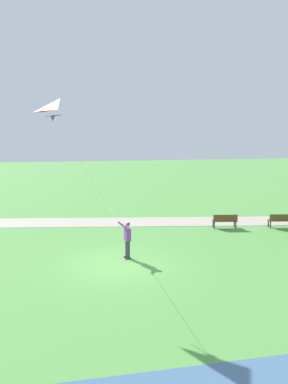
{
  "coord_description": "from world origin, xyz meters",
  "views": [
    {
      "loc": [
        14.7,
        -1.51,
        5.77
      ],
      "look_at": [
        -0.32,
        1.28,
        3.19
      ],
      "focal_mm": 32.27,
      "sensor_mm": 36.0,
      "label": 1
    }
  ],
  "objects_px": {
    "person_kite_flyer": "(127,237)",
    "park_bench_far_walkway": "(281,220)",
    "park_bench_near_walkway": "(225,220)",
    "flying_kite": "(60,111)"
  },
  "relations": [
    {
      "from": "flying_kite",
      "to": "park_bench_near_walkway",
      "type": "distance_m",
      "value": 12.18
    },
    {
      "from": "flying_kite",
      "to": "person_kite_flyer",
      "type": "bearing_deg",
      "value": 98.96
    },
    {
      "from": "person_kite_flyer",
      "to": "flying_kite",
      "type": "height_order",
      "value": "flying_kite"
    },
    {
      "from": "person_kite_flyer",
      "to": "park_bench_near_walkway",
      "type": "xyz_separation_m",
      "value": [
        -4.11,
        6.65,
        -0.54
      ]
    },
    {
      "from": "person_kite_flyer",
      "to": "park_bench_far_walkway",
      "type": "relative_size",
      "value": 1.18
    },
    {
      "from": "flying_kite",
      "to": "park_bench_near_walkway",
      "type": "xyz_separation_m",
      "value": [
        -4.56,
        9.46,
        -6.17
      ]
    },
    {
      "from": "flying_kite",
      "to": "park_bench_far_walkway",
      "type": "distance_m",
      "value": 14.87
    },
    {
      "from": "park_bench_near_walkway",
      "to": "flying_kite",
      "type": "bearing_deg",
      "value": -64.28
    },
    {
      "from": "person_kite_flyer",
      "to": "park_bench_far_walkway",
      "type": "bearing_deg",
      "value": 109.51
    },
    {
      "from": "flying_kite",
      "to": "park_bench_far_walkway",
      "type": "bearing_deg",
      "value": 107.31
    }
  ]
}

